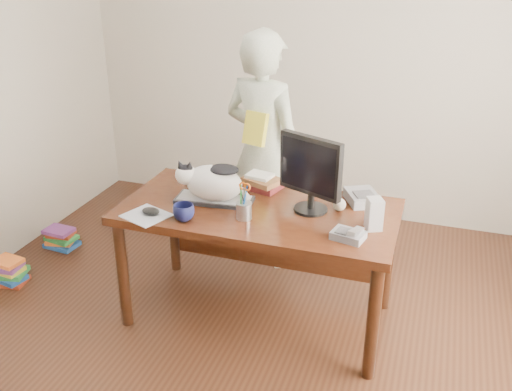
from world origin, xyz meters
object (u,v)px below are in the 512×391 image
(keyboard, at_px, (214,199))
(calculator, at_px, (362,197))
(desk, at_px, (263,225))
(book_pile_a, at_px, (8,272))
(phone, at_px, (349,235))
(baseball, at_px, (339,205))
(book_pile_b, at_px, (61,238))
(book_stack, at_px, (261,182))
(mouse, at_px, (151,211))
(person, at_px, (263,151))
(cat, at_px, (211,181))
(monitor, at_px, (310,170))
(speaker, at_px, (374,214))
(coffee_mug, at_px, (184,212))
(pen_cup, at_px, (244,209))

(keyboard, distance_m, calculator, 0.88)
(desk, distance_m, book_pile_a, 1.85)
(keyboard, height_order, phone, phone)
(desk, bearing_deg, baseball, 4.63)
(baseball, bearing_deg, book_pile_b, 173.81)
(phone, height_order, calculator, phone)
(baseball, xyz_separation_m, book_stack, (-0.52, 0.16, 0.00))
(mouse, height_order, book_pile_b, mouse)
(calculator, distance_m, person, 0.87)
(keyboard, height_order, calculator, calculator)
(cat, relative_size, baseball, 6.09)
(mouse, distance_m, calculator, 1.23)
(monitor, relative_size, book_pile_b, 1.74)
(desk, bearing_deg, phone, -27.04)
(speaker, distance_m, person, 1.15)
(mouse, relative_size, book_pile_b, 0.47)
(keyboard, relative_size, book_stack, 1.69)
(book_stack, height_order, calculator, book_stack)
(coffee_mug, xyz_separation_m, baseball, (0.80, 0.39, -0.01))
(coffee_mug, distance_m, book_stack, 0.62)
(speaker, relative_size, person, 0.11)
(keyboard, xyz_separation_m, baseball, (0.73, 0.12, 0.02))
(phone, height_order, book_stack, book_stack)
(phone, bearing_deg, speaker, 69.66)
(desk, xyz_separation_m, book_pile_a, (-1.75, -0.28, -0.51))
(mouse, distance_m, book_pile_b, 1.51)
(speaker, distance_m, book_pile_a, 2.53)
(book_pile_a, height_order, book_pile_b, book_pile_a)
(calculator, xyz_separation_m, person, (-0.75, 0.43, 0.05))
(mouse, bearing_deg, speaker, 31.49)
(cat, bearing_deg, book_stack, 46.98)
(desk, height_order, speaker, speaker)
(coffee_mug, relative_size, book_pile_a, 0.44)
(speaker, bearing_deg, keyboard, 152.15)
(speaker, xyz_separation_m, book_pile_b, (-2.39, 0.40, -0.77))
(cat, distance_m, baseball, 0.76)
(phone, height_order, book_pile_b, phone)
(baseball, distance_m, book_pile_a, 2.33)
(speaker, distance_m, book_pile_b, 2.54)
(mouse, xyz_separation_m, book_pile_a, (-1.20, 0.08, -0.69))
(book_stack, xyz_separation_m, calculator, (0.63, -0.01, -0.01))
(desk, bearing_deg, person, 107.66)
(speaker, distance_m, calculator, 0.34)
(calculator, bearing_deg, desk, 171.80)
(pen_cup, bearing_deg, book_pile_a, -178.58)
(pen_cup, distance_m, coffee_mug, 0.33)
(calculator, bearing_deg, book_stack, 152.01)
(book_pile_a, bearing_deg, keyboard, 7.68)
(baseball, relative_size, person, 0.04)
(person, bearing_deg, keyboard, 100.59)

